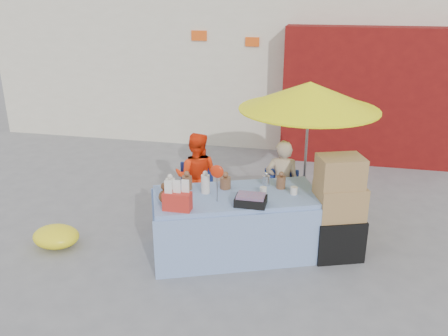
% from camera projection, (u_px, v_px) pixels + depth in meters
% --- Properties ---
extents(ground, '(80.00, 80.00, 0.00)m').
position_uv_depth(ground, '(201.00, 255.00, 6.16)').
color(ground, slate).
rests_on(ground, ground).
extents(market_table, '(2.34, 1.70, 1.29)m').
position_uv_depth(market_table, '(236.00, 223.00, 6.09)').
color(market_table, '#89A6DB').
rests_on(market_table, ground).
extents(chair_left, '(0.51, 0.50, 0.85)m').
position_uv_depth(chair_left, '(195.00, 206.00, 6.96)').
color(chair_left, navy).
rests_on(chair_left, ground).
extents(chair_right, '(0.51, 0.50, 0.85)m').
position_uv_depth(chair_right, '(280.00, 214.00, 6.71)').
color(chair_right, navy).
rests_on(chair_right, ground).
extents(vendor_orange, '(0.68, 0.55, 1.33)m').
position_uv_depth(vendor_orange, '(197.00, 176.00, 6.94)').
color(vendor_orange, '#FF350D').
rests_on(vendor_orange, ground).
extents(vendor_beige, '(0.50, 0.35, 1.30)m').
position_uv_depth(vendor_beige, '(282.00, 184.00, 6.69)').
color(vendor_beige, tan).
rests_on(vendor_beige, ground).
extents(umbrella, '(1.90, 1.90, 2.09)m').
position_uv_depth(umbrella, '(309.00, 96.00, 6.33)').
color(umbrella, gray).
rests_on(umbrella, ground).
extents(box_stack, '(0.75, 0.68, 1.36)m').
position_uv_depth(box_stack, '(338.00, 211.00, 5.93)').
color(box_stack, black).
rests_on(box_stack, ground).
extents(tarp_bundle, '(0.71, 0.60, 0.28)m').
position_uv_depth(tarp_bundle, '(56.00, 236.00, 6.32)').
color(tarp_bundle, yellow).
rests_on(tarp_bundle, ground).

